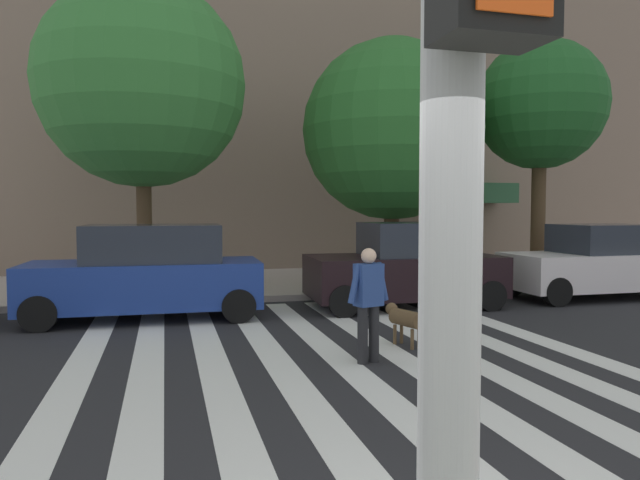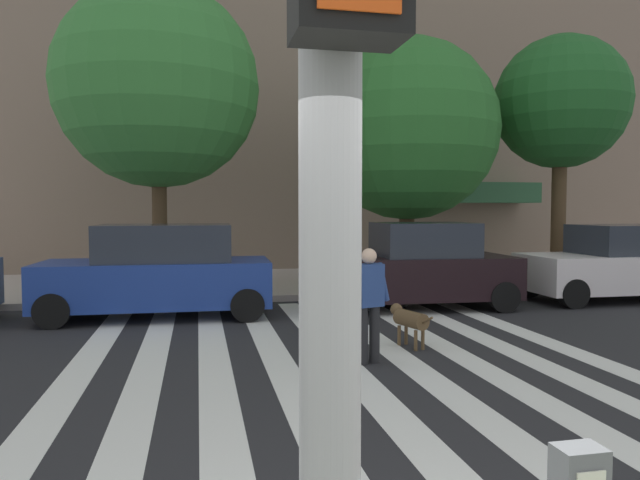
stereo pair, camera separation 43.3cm
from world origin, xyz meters
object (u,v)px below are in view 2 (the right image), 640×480
at_px(street_tree_middle, 408,130).
at_px(street_tree_further, 561,104).
at_px(parked_car_third_in_line, 418,268).
at_px(parked_car_fourth_in_line, 619,264).
at_px(parked_car_behind_first, 159,272).
at_px(street_tree_nearest, 158,87).
at_px(pedestrian_dog_walker, 369,299).
at_px(dog_on_leash, 409,319).

relative_size(street_tree_middle, street_tree_further, 0.96).
xyz_separation_m(parked_car_third_in_line, parked_car_fourth_in_line, (5.14, 0.00, -0.03)).
bearing_deg(parked_car_fourth_in_line, street_tree_further, 92.10).
height_order(street_tree_middle, street_tree_further, street_tree_further).
bearing_deg(parked_car_third_in_line, parked_car_behind_first, -180.00).
xyz_separation_m(parked_car_third_in_line, street_tree_nearest, (-5.65, 2.37, 4.20)).
bearing_deg(parked_car_third_in_line, pedestrian_dog_walker, -119.58).
height_order(street_tree_nearest, dog_on_leash, street_tree_nearest).
bearing_deg(street_tree_further, street_tree_middle, 178.60).
xyz_separation_m(street_tree_further, dog_on_leash, (-6.56, -5.74, -4.64)).
xyz_separation_m(parked_car_behind_first, street_tree_further, (10.59, 2.32, 4.17)).
height_order(street_tree_further, dog_on_leash, street_tree_further).
height_order(parked_car_behind_first, dog_on_leash, parked_car_behind_first).
relative_size(street_tree_nearest, street_tree_further, 1.09).
height_order(parked_car_behind_first, parked_car_third_in_line, parked_car_third_in_line).
bearing_deg(parked_car_fourth_in_line, parked_car_third_in_line, -179.99).
bearing_deg(pedestrian_dog_walker, street_tree_middle, 65.40).
distance_m(parked_car_third_in_line, dog_on_leash, 3.76).
relative_size(street_tree_further, dog_on_leash, 6.88).
bearing_deg(street_tree_nearest, parked_car_third_in_line, -22.76).
bearing_deg(street_tree_further, street_tree_nearest, 179.73).
distance_m(street_tree_nearest, pedestrian_dog_walker, 8.46).
distance_m(parked_car_fourth_in_line, street_tree_nearest, 11.84).
relative_size(parked_car_behind_first, street_tree_nearest, 0.62).
distance_m(parked_car_behind_first, street_tree_further, 11.62).
relative_size(street_tree_middle, dog_on_leash, 6.58).
height_order(parked_car_third_in_line, street_tree_further, street_tree_further).
distance_m(street_tree_further, pedestrian_dog_walker, 10.78).
bearing_deg(parked_car_third_in_line, street_tree_nearest, 157.24).
bearing_deg(parked_car_fourth_in_line, pedestrian_dog_walker, -150.66).
bearing_deg(street_tree_nearest, dog_on_leash, -54.34).
distance_m(parked_car_third_in_line, street_tree_further, 6.97).
relative_size(parked_car_third_in_line, street_tree_middle, 0.66).
relative_size(parked_car_fourth_in_line, street_tree_nearest, 0.62).
height_order(parked_car_fourth_in_line, street_tree_middle, street_tree_middle).
bearing_deg(street_tree_nearest, street_tree_further, -0.27).
height_order(parked_car_third_in_line, street_tree_middle, street_tree_middle).
bearing_deg(street_tree_middle, dog_on_leash, -110.12).
xyz_separation_m(street_tree_nearest, street_tree_middle, (6.30, 0.06, -0.84)).
distance_m(parked_car_third_in_line, street_tree_nearest, 7.43).
bearing_deg(street_tree_nearest, parked_car_fourth_in_line, -12.38).
xyz_separation_m(parked_car_behind_first, parked_car_third_in_line, (5.54, 0.00, -0.02)).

